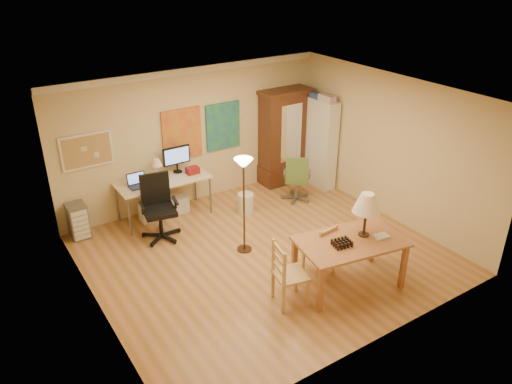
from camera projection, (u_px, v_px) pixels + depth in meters
floor at (264, 254)px, 8.41m from camera, size 5.50×5.50×0.00m
crown_molding at (190, 70)px, 9.10m from camera, size 5.50×0.08×0.12m
corkboard at (87, 151)px, 8.61m from camera, size 0.90×0.04×0.62m
art_panel_left at (182, 134)px, 9.51m from camera, size 0.80×0.04×1.00m
art_panel_right at (223, 126)px, 9.95m from camera, size 0.75×0.04×0.95m
dining_table at (356, 230)px, 7.31m from camera, size 1.70×1.19×1.47m
ladder_chair_back at (321, 250)px, 7.78m from camera, size 0.43×0.42×0.87m
ladder_chair_left at (288, 276)px, 7.08m from camera, size 0.53×0.54×0.99m
torchiere_lamp at (244, 178)px, 7.95m from camera, size 0.31×0.31×1.68m
computer_desk at (165, 193)px, 9.43m from camera, size 1.72×0.75×1.30m
office_chair_black at (160, 222)px, 8.79m from camera, size 0.71×0.71×1.16m
office_chair_green at (296, 188)px, 10.12m from camera, size 0.64×0.64×1.00m
drawer_cart at (78, 221)px, 8.80m from camera, size 0.32×0.38×0.63m
armoire at (284, 143)px, 10.69m from camera, size 1.11×0.53×2.05m
bookshelf at (321, 144)px, 10.50m from camera, size 0.28×0.75×1.88m
wastebin at (246, 203)px, 9.68m from camera, size 0.31×0.31×0.39m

